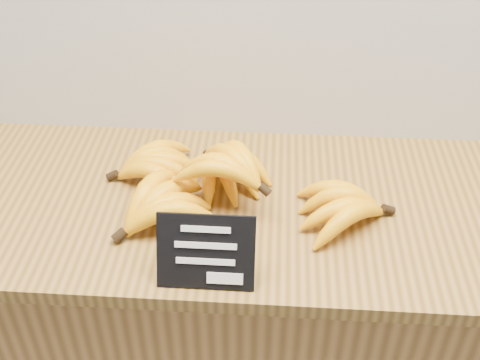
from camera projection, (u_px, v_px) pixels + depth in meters
name	position (u px, v px, depth m)	size (l,w,h in m)	color
counter	(241.00, 347.00, 1.51)	(1.49, 0.50, 0.90)	#A77435
counter_top	(242.00, 206.00, 1.23)	(1.34, 0.54, 0.03)	olive
chalkboard_sign	(206.00, 252.00, 1.01)	(0.17, 0.01, 0.13)	black
banana_pile	(219.00, 184.00, 1.19)	(0.58, 0.33, 0.12)	#F5AF09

